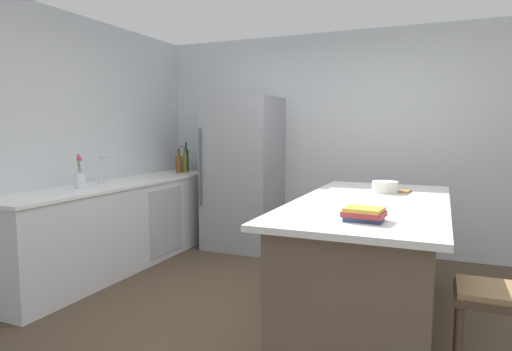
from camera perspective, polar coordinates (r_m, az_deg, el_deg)
ground_plane at (r=3.52m, az=4.45°, el=-18.45°), size 7.20×7.20×0.00m
wall_rear at (r=5.39m, az=12.25°, el=4.22°), size 6.00×0.10×2.60m
wall_left at (r=4.61m, az=-25.70°, el=3.48°), size 0.10×6.00×2.60m
counter_run_left at (r=4.91m, az=-17.01°, el=-6.05°), size 0.63×2.98×0.90m
kitchen_island at (r=3.51m, az=14.48°, el=-10.58°), size 1.09×2.27×0.92m
refrigerator at (r=5.39m, az=-1.68°, el=0.30°), size 0.83×0.77×1.84m
bar_stool at (r=2.68m, az=28.21°, el=-15.08°), size 0.36×0.36×0.64m
sink_faucet at (r=4.69m, az=-19.34°, el=0.83°), size 0.15×0.05×0.30m
flower_vase at (r=4.43m, az=-21.89°, el=-0.35°), size 0.09×0.09×0.32m
wine_bottle at (r=5.96m, az=-9.05°, el=2.07°), size 0.06×0.06×0.38m
soda_bottle at (r=5.88m, az=-9.65°, el=1.81°), size 0.08×0.08×0.33m
olive_oil_bottle at (r=5.75m, az=-9.20°, el=1.73°), size 0.05×0.05×0.31m
whiskey_bottle at (r=5.70m, az=-9.95°, el=1.56°), size 0.08×0.08×0.31m
cookbook_stack at (r=2.66m, az=13.82°, el=-4.88°), size 0.25×0.21×0.08m
mixing_bowl at (r=3.89m, az=16.41°, el=-1.43°), size 0.22×0.22×0.10m
cutting_board at (r=3.99m, az=17.27°, el=-1.83°), size 0.31×0.23×0.02m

